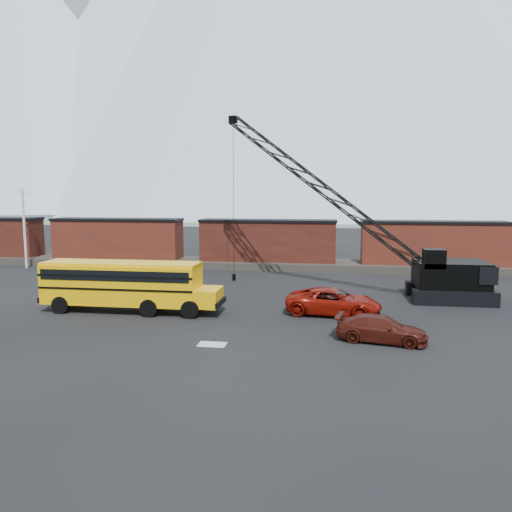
{
  "coord_description": "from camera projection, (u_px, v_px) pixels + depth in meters",
  "views": [
    {
      "loc": [
        6.31,
        -27.61,
        7.58
      ],
      "look_at": [
        0.94,
        7.76,
        3.0
      ],
      "focal_mm": 35.0,
      "sensor_mm": 36.0,
      "label": 1
    }
  ],
  "objects": [
    {
      "name": "snow_patch",
      "position": [
        212.0,
        344.0,
        24.98
      ],
      "size": [
        1.4,
        0.9,
        0.02
      ],
      "primitive_type": "cube",
      "color": "silver",
      "rests_on": "ground"
    },
    {
      "name": "boxcar_east_near",
      "position": [
        433.0,
        243.0,
        47.83
      ],
      "size": [
        13.7,
        3.1,
        4.17
      ],
      "color": "#461C14",
      "rests_on": "gravel_berm"
    },
    {
      "name": "boxcar_west_near",
      "position": [
        118.0,
        238.0,
        52.59
      ],
      "size": [
        13.7,
        3.1,
        4.17
      ],
      "color": "#461C14",
      "rests_on": "gravel_berm"
    },
    {
      "name": "boxcar_mid",
      "position": [
        268.0,
        240.0,
        50.21
      ],
      "size": [
        13.7,
        3.1,
        4.17
      ],
      "color": "#4E2016",
      "rests_on": "gravel_berm"
    },
    {
      "name": "gravel_berm",
      "position": [
        268.0,
        264.0,
        50.51
      ],
      "size": [
        120.0,
        5.0,
        0.7
      ],
      "primitive_type": "cube",
      "color": "#423D36",
      "rests_on": "ground"
    },
    {
      "name": "crawler_crane",
      "position": [
        324.0,
        190.0,
        38.2
      ],
      "size": [
        19.79,
        7.84,
        14.03
      ],
      "color": "black",
      "rests_on": "ground"
    },
    {
      "name": "maroon_suv",
      "position": [
        381.0,
        329.0,
        25.4
      ],
      "size": [
        4.86,
        2.73,
        1.33
      ],
      "primitive_type": "imported",
      "rotation": [
        0.0,
        0.0,
        1.37
      ],
      "color": "#43130C",
      "rests_on": "ground"
    },
    {
      "name": "red_pickup",
      "position": [
        334.0,
        302.0,
        31.04
      ],
      "size": [
        6.14,
        3.34,
        1.64
      ],
      "primitive_type": "imported",
      "rotation": [
        0.0,
        0.0,
        1.46
      ],
      "color": "maroon",
      "rests_on": "ground"
    },
    {
      "name": "ground",
      "position": [
        220.0,
        324.0,
        28.98
      ],
      "size": [
        160.0,
        160.0,
        0.0
      ],
      "primitive_type": "plane",
      "color": "black",
      "rests_on": "ground"
    },
    {
      "name": "utility_pole",
      "position": [
        24.0,
        227.0,
        49.68
      ],
      "size": [
        1.4,
        0.24,
        8.0
      ],
      "color": "silver",
      "rests_on": "ground"
    },
    {
      "name": "mountain_ridge",
      "position": [
        335.0,
        47.0,
        293.62
      ],
      "size": [
        800.0,
        340.0,
        240.0
      ],
      "color": "white",
      "rests_on": "ground"
    },
    {
      "name": "school_bus",
      "position": [
        127.0,
        284.0,
        31.73
      ],
      "size": [
        11.65,
        2.65,
        3.19
      ],
      "color": "#FBB505",
      "rests_on": "ground"
    }
  ]
}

